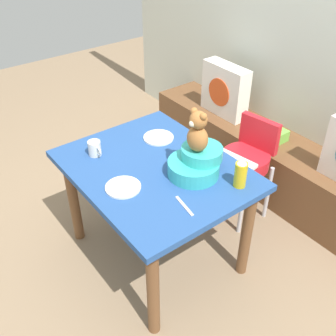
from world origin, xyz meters
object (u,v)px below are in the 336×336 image
object	(u,v)px
highchair	(247,158)
dinner_plate_near	(123,187)
ketchup_bottle	(241,173)
coffee_mug	(95,148)
infant_seat_teal	(196,163)
book_stack	(274,134)
dinner_plate_far	(159,138)
teddy_bear	(198,132)
pillow_floral_left	(225,90)
dining_table	(155,182)

from	to	relation	value
highchair	dinner_plate_near	bearing A→B (deg)	-90.17
ketchup_bottle	coffee_mug	distance (m)	0.91
highchair	coffee_mug	bearing A→B (deg)	-111.69
infant_seat_teal	ketchup_bottle	bearing A→B (deg)	26.36
book_stack	coffee_mug	distance (m)	1.47
dinner_plate_near	dinner_plate_far	world-z (taller)	same
book_stack	coffee_mug	xyz separation A→B (m)	(-0.26, -1.41, 0.28)
ketchup_bottle	teddy_bear	bearing A→B (deg)	-153.53
infant_seat_teal	coffee_mug	xyz separation A→B (m)	(-0.52, -0.37, -0.02)
pillow_floral_left	infant_seat_teal	bearing A→B (deg)	-51.57
infant_seat_teal	dinner_plate_far	size ratio (longest dim) A/B	1.65
pillow_floral_left	dinner_plate_near	world-z (taller)	pillow_floral_left
ketchup_bottle	coffee_mug	xyz separation A→B (m)	(-0.76, -0.49, -0.04)
dining_table	book_stack	bearing A→B (deg)	93.19
book_stack	infant_seat_teal	size ratio (longest dim) A/B	0.61
highchair	infant_seat_teal	world-z (taller)	infant_seat_teal
dining_table	highchair	size ratio (longest dim) A/B	1.42
book_stack	ketchup_bottle	world-z (taller)	ketchup_bottle
highchair	teddy_bear	xyz separation A→B (m)	(0.13, -0.60, 0.50)
dining_table	infant_seat_teal	xyz separation A→B (m)	(0.19, 0.16, 0.19)
dinner_plate_near	dinner_plate_far	distance (m)	0.56
teddy_bear	infant_seat_teal	bearing A→B (deg)	90.00
coffee_mug	dinner_plate_near	xyz separation A→B (m)	(0.39, -0.04, -0.04)
infant_seat_teal	coffee_mug	bearing A→B (deg)	-144.44
dinner_plate_far	infant_seat_teal	bearing A→B (deg)	-6.90
book_stack	coffee_mug	bearing A→B (deg)	-100.55
highchair	dinner_plate_far	bearing A→B (deg)	-119.27
teddy_bear	ketchup_bottle	xyz separation A→B (m)	(0.24, 0.12, -0.19)
highchair	ketchup_bottle	size ratio (longest dim) A/B	4.27
book_stack	dinner_plate_far	xyz separation A→B (m)	(-0.18, -0.99, 0.24)
coffee_mug	dinner_plate_far	distance (m)	0.44
infant_seat_teal	highchair	bearing A→B (deg)	102.54
ketchup_bottle	infant_seat_teal	bearing A→B (deg)	-153.64
infant_seat_teal	pillow_floral_left	bearing A→B (deg)	128.43
teddy_bear	book_stack	bearing A→B (deg)	104.00
pillow_floral_left	highchair	size ratio (longest dim) A/B	0.56
pillow_floral_left	ketchup_bottle	size ratio (longest dim) A/B	2.38
highchair	teddy_bear	size ratio (longest dim) A/B	3.16
teddy_bear	coffee_mug	bearing A→B (deg)	-144.48
coffee_mug	teddy_bear	bearing A→B (deg)	35.52
pillow_floral_left	coffee_mug	size ratio (longest dim) A/B	3.67
dinner_plate_far	book_stack	bearing A→B (deg)	79.50
dining_table	highchair	distance (m)	0.77
infant_seat_teal	teddy_bear	size ratio (longest dim) A/B	1.32
dinner_plate_far	ketchup_bottle	bearing A→B (deg)	5.38
book_stack	highchair	xyz separation A→B (m)	(0.13, -0.44, 0.02)
dining_table	coffee_mug	xyz separation A→B (m)	(-0.33, -0.22, 0.16)
teddy_bear	ketchup_bottle	distance (m)	0.33
ketchup_bottle	coffee_mug	size ratio (longest dim) A/B	1.54
infant_seat_teal	teddy_bear	distance (m)	0.21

